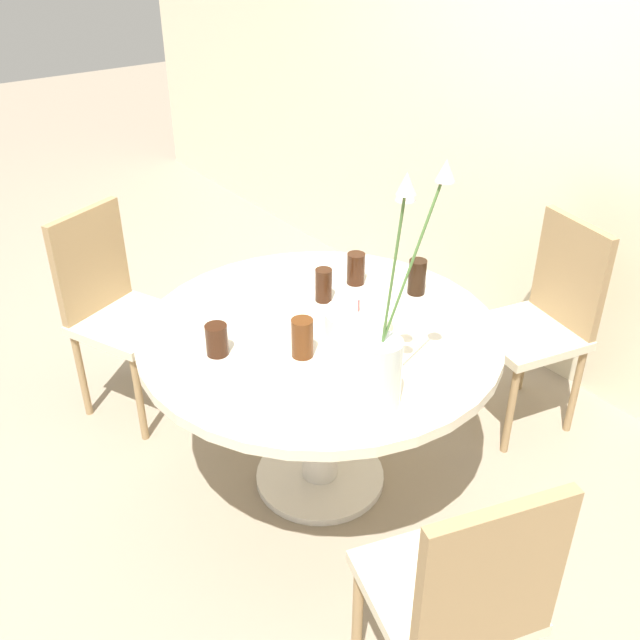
% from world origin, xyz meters
% --- Properties ---
extents(ground_plane, '(16.00, 16.00, 0.00)m').
position_xyz_m(ground_plane, '(0.00, 0.00, 0.00)').
color(ground_plane, gray).
extents(wall_back, '(8.00, 0.05, 2.60)m').
position_xyz_m(wall_back, '(0.00, 1.41, 1.30)').
color(wall_back, beige).
rests_on(wall_back, ground_plane).
extents(dining_table, '(1.29, 1.29, 0.71)m').
position_xyz_m(dining_table, '(0.00, 0.00, 0.58)').
color(dining_table, beige).
rests_on(dining_table, ground_plane).
extents(chair_right_flank, '(0.48, 0.48, 0.93)m').
position_xyz_m(chair_right_flank, '(0.22, 1.01, 0.53)').
color(chair_right_flank, beige).
rests_on(chair_right_flank, ground_plane).
extents(chair_far_back, '(0.52, 0.52, 0.93)m').
position_xyz_m(chair_far_back, '(-0.96, -0.40, 0.53)').
color(chair_far_back, beige).
rests_on(chair_far_back, ground_plane).
extents(chair_near_front, '(0.50, 0.50, 0.93)m').
position_xyz_m(chair_near_front, '(0.99, -0.30, 0.53)').
color(chair_near_front, beige).
rests_on(chair_near_front, ground_plane).
extents(birthday_cake, '(0.24, 0.24, 0.13)m').
position_xyz_m(birthday_cake, '(0.10, 0.10, 0.76)').
color(birthday_cake, white).
rests_on(birthday_cake, dining_table).
extents(flower_vase, '(0.14, 0.23, 0.75)m').
position_xyz_m(flower_vase, '(0.46, -0.10, 0.91)').
color(flower_vase, silver).
rests_on(flower_vase, dining_table).
extents(side_plate, '(0.17, 0.17, 0.01)m').
position_xyz_m(side_plate, '(0.26, -0.33, 0.72)').
color(side_plate, silver).
rests_on(side_plate, dining_table).
extents(drink_glass_0, '(0.07, 0.07, 0.13)m').
position_xyz_m(drink_glass_0, '(-0.20, 0.33, 0.78)').
color(drink_glass_0, '#33190C').
rests_on(drink_glass_0, dining_table).
extents(drink_glass_1, '(0.06, 0.06, 0.13)m').
position_xyz_m(drink_glass_1, '(-0.16, 0.14, 0.78)').
color(drink_glass_1, '#33190C').
rests_on(drink_glass_1, dining_table).
extents(drink_glass_2, '(0.07, 0.07, 0.14)m').
position_xyz_m(drink_glass_2, '(0.01, 0.46, 0.78)').
color(drink_glass_2, black).
rests_on(drink_glass_2, dining_table).
extents(drink_glass_3, '(0.07, 0.07, 0.14)m').
position_xyz_m(drink_glass_3, '(0.10, -0.14, 0.78)').
color(drink_glass_3, '#51280F').
rests_on(drink_glass_3, dining_table).
extents(drink_glass_4, '(0.08, 0.08, 0.11)m').
position_xyz_m(drink_glass_4, '(-0.08, -0.37, 0.77)').
color(drink_glass_4, '#33190C').
rests_on(drink_glass_4, dining_table).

